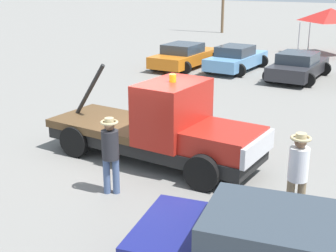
{
  "coord_description": "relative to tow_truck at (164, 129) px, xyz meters",
  "views": [
    {
      "loc": [
        6.1,
        -10.41,
        4.89
      ],
      "look_at": [
        0.5,
        0.0,
        1.05
      ],
      "focal_mm": 50.0,
      "sensor_mm": 36.0,
      "label": 1
    }
  ],
  "objects": [
    {
      "name": "ground_plane",
      "position": [
        -0.38,
        0.03,
        -0.96
      ],
      "size": [
        160.0,
        160.0,
        0.0
      ],
      "primitive_type": "plane",
      "color": "gray"
    },
    {
      "name": "traffic_cone",
      "position": [
        -0.53,
        3.36,
        -0.71
      ],
      "size": [
        0.4,
        0.4,
        0.55
      ],
      "color": "black",
      "rests_on": "ground"
    },
    {
      "name": "canopy_tent_red",
      "position": [
        0.5,
        20.77,
        1.53
      ],
      "size": [
        3.05,
        3.05,
        2.9
      ],
      "color": "#9E9EA3",
      "rests_on": "ground"
    },
    {
      "name": "tow_truck",
      "position": [
        0.0,
        0.0,
        0.0
      ],
      "size": [
        6.27,
        2.48,
        2.51
      ],
      "rotation": [
        0.0,
        0.0,
        -0.07
      ],
      "color": "black",
      "rests_on": "ground"
    },
    {
      "name": "parked_car_charcoal",
      "position": [
        0.64,
        12.41,
        -0.31
      ],
      "size": [
        2.6,
        4.6,
        1.34
      ],
      "rotation": [
        0.0,
        0.0,
        1.52
      ],
      "color": "#2D2D33",
      "rests_on": "ground"
    },
    {
      "name": "person_near_truck",
      "position": [
        3.9,
        -1.43,
        0.16
      ],
      "size": [
        0.42,
        0.42,
        1.9
      ],
      "rotation": [
        0.0,
        0.0,
        2.01
      ],
      "color": "#847051",
      "rests_on": "ground"
    },
    {
      "name": "person_at_hood",
      "position": [
        -0.16,
        -2.23,
        0.12
      ],
      "size": [
        0.41,
        0.41,
        1.84
      ],
      "rotation": [
        0.0,
        0.0,
        5.19
      ],
      "color": "#475B84",
      "rests_on": "ground"
    },
    {
      "name": "parked_car_orange",
      "position": [
        -5.57,
        12.5,
        -0.31
      ],
      "size": [
        2.61,
        4.94,
        1.34
      ],
      "rotation": [
        0.0,
        0.0,
        1.54
      ],
      "color": "orange",
      "rests_on": "ground"
    },
    {
      "name": "parked_car_skyblue",
      "position": [
        -2.78,
        13.05,
        -0.31
      ],
      "size": [
        2.57,
        4.64,
        1.34
      ],
      "rotation": [
        0.0,
        0.0,
        1.5
      ],
      "color": "#669ED1",
      "rests_on": "ground"
    }
  ]
}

